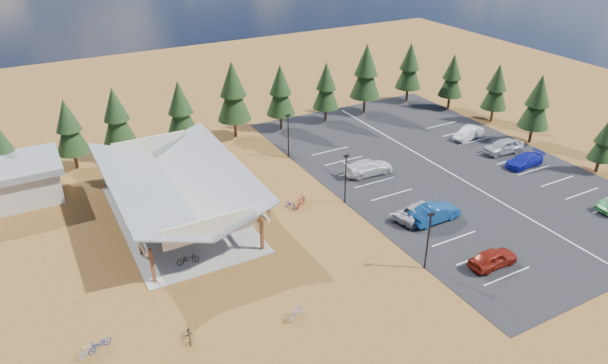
# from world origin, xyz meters

# --- Properties ---
(ground) EXTENTS (140.00, 140.00, 0.00)m
(ground) POSITION_xyz_m (0.00, 0.00, 0.00)
(ground) COLOR brown
(ground) RESTS_ON ground
(asphalt_lot) EXTENTS (27.00, 44.00, 0.04)m
(asphalt_lot) POSITION_xyz_m (18.50, 3.00, 0.02)
(asphalt_lot) COLOR black
(asphalt_lot) RESTS_ON ground
(concrete_pad) EXTENTS (10.60, 18.60, 0.10)m
(concrete_pad) POSITION_xyz_m (-10.00, 7.00, 0.05)
(concrete_pad) COLOR gray
(concrete_pad) RESTS_ON ground
(bike_pavilion) EXTENTS (11.65, 19.40, 4.97)m
(bike_pavilion) POSITION_xyz_m (-10.00, 7.00, 3.82)
(bike_pavilion) COLOR #562918
(bike_pavilion) RESTS_ON concrete_pad
(outbuilding) EXTENTS (11.00, 7.00, 3.90)m
(outbuilding) POSITION_xyz_m (-24.00, 18.00, 2.03)
(outbuilding) COLOR #ADA593
(outbuilding) RESTS_ON ground
(lamp_post_0) EXTENTS (0.50, 0.25, 5.14)m
(lamp_post_0) POSITION_xyz_m (5.00, -10.00, 2.98)
(lamp_post_0) COLOR black
(lamp_post_0) RESTS_ON ground
(lamp_post_1) EXTENTS (0.50, 0.25, 5.14)m
(lamp_post_1) POSITION_xyz_m (5.00, 2.00, 2.98)
(lamp_post_1) COLOR black
(lamp_post_1) RESTS_ON ground
(lamp_post_2) EXTENTS (0.50, 0.25, 5.14)m
(lamp_post_2) POSITION_xyz_m (5.00, 14.00, 2.98)
(lamp_post_2) COLOR black
(lamp_post_2) RESTS_ON ground
(trash_bin_0) EXTENTS (0.60, 0.60, 0.90)m
(trash_bin_0) POSITION_xyz_m (-4.76, 4.85, 0.45)
(trash_bin_0) COLOR #3E2B16
(trash_bin_0) RESTS_ON ground
(trash_bin_1) EXTENTS (0.60, 0.60, 0.90)m
(trash_bin_1) POSITION_xyz_m (-2.30, 4.22, 0.45)
(trash_bin_1) COLOR #3E2B16
(trash_bin_1) RESTS_ON ground
(pine_0) EXTENTS (2.89, 2.89, 6.72)m
(pine_0) POSITION_xyz_m (-23.31, 21.58, 4.10)
(pine_0) COLOR #382314
(pine_0) RESTS_ON ground
(pine_1) EXTENTS (3.44, 3.44, 8.01)m
(pine_1) POSITION_xyz_m (-16.81, 22.57, 4.89)
(pine_1) COLOR #382314
(pine_1) RESTS_ON ground
(pine_2) EXTENTS (3.63, 3.63, 8.46)m
(pine_2) POSITION_xyz_m (-11.80, 22.66, 5.17)
(pine_2) COLOR #382314
(pine_2) RESTS_ON ground
(pine_3) EXTENTS (3.69, 3.69, 8.60)m
(pine_3) POSITION_xyz_m (-5.02, 21.11, 5.25)
(pine_3) COLOR #382314
(pine_3) RESTS_ON ground
(pine_4) EXTENTS (4.11, 4.11, 9.58)m
(pine_4) POSITION_xyz_m (1.89, 22.35, 5.86)
(pine_4) COLOR #382314
(pine_4) RESTS_ON ground
(pine_5) EXTENTS (3.64, 3.64, 8.48)m
(pine_5) POSITION_xyz_m (8.01, 21.94, 5.18)
(pine_5) COLOR #382314
(pine_5) RESTS_ON ground
(pine_6) EXTENTS (3.42, 3.42, 7.98)m
(pine_6) POSITION_xyz_m (14.40, 21.55, 4.87)
(pine_6) COLOR #382314
(pine_6) RESTS_ON ground
(pine_7) EXTENTS (4.11, 4.11, 9.58)m
(pine_7) POSITION_xyz_m (20.72, 21.77, 5.85)
(pine_7) COLOR #382314
(pine_7) RESTS_ON ground
(pine_8) EXTENTS (3.68, 3.68, 8.57)m
(pine_8) POSITION_xyz_m (28.84, 22.68, 5.23)
(pine_8) COLOR #382314
(pine_8) RESTS_ON ground
(pine_10) EXTENTS (2.64, 2.64, 6.16)m
(pine_10) POSITION_xyz_m (32.68, -5.43, 3.75)
(pine_10) COLOR #382314
(pine_10) RESTS_ON ground
(pine_11) EXTENTS (3.64, 3.64, 8.48)m
(pine_11) POSITION_xyz_m (32.67, 3.63, 5.18)
(pine_11) COLOR #382314
(pine_11) RESTS_ON ground
(pine_12) EXTENTS (3.34, 3.34, 7.79)m
(pine_12) POSITION_xyz_m (33.76, 10.96, 4.76)
(pine_12) COLOR #382314
(pine_12) RESTS_ON ground
(pine_13) EXTENTS (3.32, 3.32, 7.74)m
(pine_13) POSITION_xyz_m (32.17, 17.51, 4.72)
(pine_13) COLOR #382314
(pine_13) RESTS_ON ground
(bike_0) EXTENTS (1.90, 0.83, 0.97)m
(bike_0) POSITION_xyz_m (-11.60, -0.43, 0.58)
(bike_0) COLOR black
(bike_0) RESTS_ON concrete_pad
(bike_1) EXTENTS (1.56, 0.65, 0.91)m
(bike_1) POSITION_xyz_m (-11.37, 3.96, 0.55)
(bike_1) COLOR gray
(bike_1) RESTS_ON concrete_pad
(bike_2) EXTENTS (1.86, 1.13, 0.92)m
(bike_2) POSITION_xyz_m (-12.07, 7.68, 0.56)
(bike_2) COLOR #2751A0
(bike_2) RESTS_ON concrete_pad
(bike_3) EXTENTS (1.84, 0.98, 1.07)m
(bike_3) POSITION_xyz_m (-11.84, 13.05, 0.63)
(bike_3) COLOR maroon
(bike_3) RESTS_ON concrete_pad
(bike_4) EXTENTS (1.67, 1.02, 0.83)m
(bike_4) POSITION_xyz_m (-7.65, 2.12, 0.51)
(bike_4) COLOR black
(bike_4) RESTS_ON concrete_pad
(bike_5) EXTENTS (1.80, 0.73, 1.05)m
(bike_5) POSITION_xyz_m (-7.23, 4.26, 0.62)
(bike_5) COLOR gray
(bike_5) RESTS_ON concrete_pad
(bike_6) EXTENTS (1.70, 0.72, 0.87)m
(bike_6) POSITION_xyz_m (-8.80, 9.94, 0.54)
(bike_6) COLOR navy
(bike_6) RESTS_ON concrete_pad
(bike_7) EXTENTS (1.67, 0.81, 0.96)m
(bike_7) POSITION_xyz_m (-7.91, 14.75, 0.58)
(bike_7) COLOR maroon
(bike_7) RESTS_ON concrete_pad
(bike_8) EXTENTS (0.93, 1.78, 0.89)m
(bike_8) POSITION_xyz_m (-14.15, -8.62, 0.45)
(bike_8) COLOR black
(bike_8) RESTS_ON ground
(bike_9) EXTENTS (1.56, 1.14, 0.93)m
(bike_9) POSITION_xyz_m (-20.40, -6.80, 0.46)
(bike_9) COLOR #9D9FA6
(bike_9) RESTS_ON ground
(bike_10) EXTENTS (1.81, 1.22, 0.90)m
(bike_10) POSITION_xyz_m (-19.62, -6.68, 0.45)
(bike_10) COLOR navy
(bike_10) RESTS_ON ground
(bike_13) EXTENTS (1.72, 1.21, 1.02)m
(bike_13) POSITION_xyz_m (-6.83, -10.18, 0.51)
(bike_13) COLOR gray
(bike_13) RESTS_ON ground
(bike_14) EXTENTS (0.94, 1.67, 0.83)m
(bike_14) POSITION_xyz_m (-0.09, 3.54, 0.42)
(bike_14) COLOR navy
(bike_14) RESTS_ON ground
(bike_15) EXTENTS (1.82, 1.49, 1.11)m
(bike_15) POSITION_xyz_m (0.88, 3.33, 0.56)
(bike_15) COLOR maroon
(bike_15) RESTS_ON ground
(bike_16) EXTENTS (1.63, 0.91, 0.81)m
(bike_16) POSITION_xyz_m (-3.31, 2.82, 0.40)
(bike_16) COLOR black
(bike_16) RESTS_ON ground
(car_0) EXTENTS (4.33, 1.75, 1.47)m
(car_0) POSITION_xyz_m (9.98, -12.40, 0.78)
(car_0) COLOR maroon
(car_0) RESTS_ON asphalt_lot
(car_1) EXTENTS (5.12, 1.93, 1.67)m
(car_1) POSITION_xyz_m (10.42, -4.82, 0.87)
(car_1) COLOR navy
(car_1) RESTS_ON asphalt_lot
(car_2) EXTENTS (5.23, 3.20, 1.36)m
(car_2) POSITION_xyz_m (9.36, -3.69, 0.72)
(car_2) COLOR #AEB0B6
(car_2) RESTS_ON asphalt_lot
(car_3) EXTENTS (5.57, 2.60, 1.57)m
(car_3) POSITION_xyz_m (10.55, 5.96, 0.83)
(car_3) COLOR silver
(car_3) RESTS_ON asphalt_lot
(car_7) EXTENTS (4.81, 2.10, 1.38)m
(car_7) POSITION_xyz_m (26.76, -0.74, 0.73)
(car_7) COLOR #131A9F
(car_7) RESTS_ON asphalt_lot
(car_8) EXTENTS (5.10, 2.50, 1.67)m
(car_8) POSITION_xyz_m (27.33, 2.95, 0.88)
(car_8) COLOR #A5A7AC
(car_8) RESTS_ON asphalt_lot
(car_9) EXTENTS (4.65, 2.41, 1.46)m
(car_9) POSITION_xyz_m (26.80, 7.99, 0.77)
(car_9) COLOR silver
(car_9) RESTS_ON asphalt_lot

